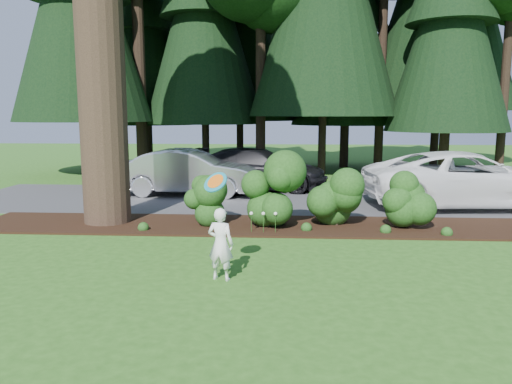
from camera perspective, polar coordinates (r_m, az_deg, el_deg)
The scene contains 10 objects.
ground at distance 10.11m, azimuth 1.93°, elevation -8.07°, with size 80.00×80.00×0.00m, color #285618.
mulch_bed at distance 13.25m, azimuth 2.31°, elevation -3.87°, with size 16.00×2.50×0.05m, color black.
driveway at distance 17.42m, azimuth 2.60°, elevation -0.82°, with size 22.00×6.00×0.03m, color #38383A.
shrub_row at distance 13.00m, azimuth 5.72°, elevation -0.64°, with size 6.53×1.60×1.61m.
lily_cluster at distance 12.33m, azimuth 0.85°, elevation -2.59°, with size 0.69×0.09×0.57m.
car_silver_wagon at distance 18.27m, azimuth -7.59°, elevation 2.25°, with size 1.76×5.05×1.66m, color silver.
car_white_suv at distance 17.08m, azimuth 22.94°, elevation 1.33°, with size 2.93×6.35×1.76m, color white.
car_dark_suv at distance 19.62m, azimuth 0.20°, elevation 2.68°, with size 2.24×5.50×1.60m, color black.
child at distance 8.96m, azimuth -4.07°, elevation -5.96°, with size 0.48×0.31×1.32m, color white.
frisbee at distance 8.73m, azimuth -4.65°, elevation 1.15°, with size 0.52×0.37×0.45m.
Camera 1 is at (0.25, -9.67, 2.95)m, focal length 35.00 mm.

